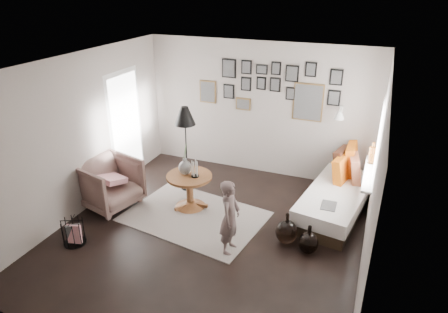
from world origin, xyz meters
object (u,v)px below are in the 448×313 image
at_px(armchair, 109,183).
at_px(floor_lamp, 185,119).
at_px(vase, 185,165).
at_px(daybed, 336,196).
at_px(demijohn_small, 308,243).
at_px(pedestal_table, 190,192).
at_px(magazine_basket, 73,232).
at_px(child, 230,217).
at_px(demijohn_large, 286,232).

height_order(armchair, floor_lamp, floor_lamp).
relative_size(vase, daybed, 0.26).
bearing_deg(vase, demijohn_small, -13.45).
relative_size(armchair, floor_lamp, 0.58).
bearing_deg(vase, floor_lamp, 114.77).
xyz_separation_m(pedestal_table, magazine_basket, (-1.14, -1.58, -0.09)).
xyz_separation_m(floor_lamp, child, (1.41, -1.45, -0.81)).
distance_m(demijohn_large, child, 0.94).
xyz_separation_m(magazine_basket, child, (2.21, 0.69, 0.37)).
relative_size(pedestal_table, demijohn_large, 1.57).
bearing_deg(magazine_basket, demijohn_large, 22.08).
bearing_deg(daybed, vase, -153.59).
bearing_deg(demijohn_small, magazine_basket, -161.96).
distance_m(floor_lamp, child, 2.18).
height_order(pedestal_table, demijohn_large, pedestal_table).
bearing_deg(magazine_basket, floor_lamp, 69.37).
distance_m(pedestal_table, child, 1.42).
height_order(daybed, armchair, daybed).
bearing_deg(daybed, floor_lamp, -166.55).
bearing_deg(demijohn_large, demijohn_small, -18.92).
bearing_deg(armchair, vase, -54.96).
bearing_deg(pedestal_table, demijohn_small, -13.43).
bearing_deg(demijohn_small, floor_lamp, 156.34).
bearing_deg(magazine_basket, pedestal_table, 54.04).
xyz_separation_m(armchair, demijohn_large, (3.09, 0.06, -0.23)).
height_order(daybed, floor_lamp, floor_lamp).
distance_m(magazine_basket, demijohn_small, 3.44).
height_order(vase, child, vase).
relative_size(magazine_basket, child, 0.37).
xyz_separation_m(demijohn_large, child, (-0.71, -0.49, 0.37)).
distance_m(vase, armchair, 1.36).
relative_size(pedestal_table, magazine_basket, 1.86).
distance_m(demijohn_small, child, 1.19).
bearing_deg(demijohn_large, pedestal_table, 167.68).
bearing_deg(daybed, pedestal_table, -152.59).
height_order(armchair, child, child).
relative_size(magazine_basket, demijohn_large, 0.85).
relative_size(demijohn_large, child, 0.43).
distance_m(daybed, magazine_basket, 4.21).
xyz_separation_m(vase, floor_lamp, (-0.25, 0.55, 0.60)).
distance_m(vase, demijohn_small, 2.35).
bearing_deg(daybed, demijohn_small, -90.29).
distance_m(magazine_basket, child, 2.35).
distance_m(armchair, floor_lamp, 1.70).
relative_size(daybed, magazine_basket, 5.05).
height_order(daybed, magazine_basket, daybed).
height_order(vase, magazine_basket, vase).
xyz_separation_m(armchair, magazine_basket, (0.16, -1.13, -0.22)).
xyz_separation_m(magazine_basket, demijohn_small, (3.28, 1.07, -0.02)).
bearing_deg(daybed, armchair, -152.40).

